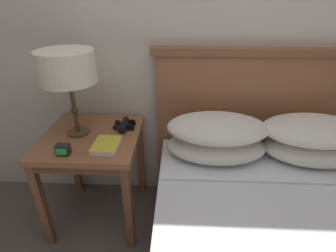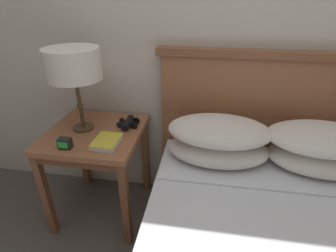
% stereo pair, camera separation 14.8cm
% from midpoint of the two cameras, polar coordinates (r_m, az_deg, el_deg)
% --- Properties ---
extents(wall_back, '(8.00, 0.06, 2.60)m').
position_cam_midpoint_polar(wall_back, '(1.69, 12.11, 22.59)').
color(wall_back, beige).
rests_on(wall_back, ground_plane).
extents(nightstand, '(0.58, 0.58, 0.65)m').
position_cam_midpoint_polar(nightstand, '(1.72, -13.02, -3.63)').
color(nightstand, brown).
rests_on(nightstand, ground_plane).
extents(table_lamp, '(0.32, 0.32, 0.50)m').
position_cam_midpoint_polar(table_lamp, '(1.59, -17.40, 12.45)').
color(table_lamp, '#4C3823').
rests_on(table_lamp, nightstand).
extents(book_on_nightstand, '(0.15, 0.18, 0.03)m').
position_cam_midpoint_polar(book_on_nightstand, '(1.51, -10.58, -3.48)').
color(book_on_nightstand, silver).
rests_on(book_on_nightstand, nightstand).
extents(binoculars_pair, '(0.14, 0.16, 0.05)m').
position_cam_midpoint_polar(binoculars_pair, '(1.69, -6.24, 0.62)').
color(binoculars_pair, black).
rests_on(binoculars_pair, nightstand).
extents(alarm_clock, '(0.07, 0.05, 0.06)m').
position_cam_midpoint_polar(alarm_clock, '(1.53, -19.00, -3.67)').
color(alarm_clock, black).
rests_on(alarm_clock, nightstand).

